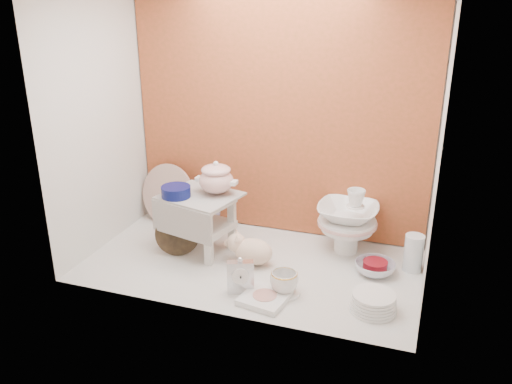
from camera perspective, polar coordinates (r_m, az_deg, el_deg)
ground at (r=2.95m, az=-0.50°, el=-7.72°), size 1.80×1.80×0.00m
niche_shell at (r=2.80m, az=0.68°, el=10.97°), size 1.86×1.03×1.53m
step_stool at (r=3.04m, az=-5.90°, el=-3.32°), size 0.47×0.43×0.34m
soup_tureen at (r=2.95m, az=-4.29°, el=1.57°), size 0.26×0.26×0.19m
cobalt_bowl at (r=2.96m, az=-8.58°, el=0.05°), size 0.18×0.18×0.06m
floral_platter at (r=3.42m, az=-9.47°, el=-0.26°), size 0.41×0.19×0.38m
blue_white_vase at (r=3.37m, az=-5.73°, el=-1.87°), size 0.28×0.28×0.23m
lacquer_tray at (r=3.03m, az=-8.40°, el=-4.46°), size 0.26×0.16×0.25m
mantel_clock at (r=2.65m, az=-1.69°, el=-8.93°), size 0.14×0.09×0.19m
plush_pig at (r=2.91m, az=-0.27°, el=-6.37°), size 0.32×0.28×0.16m
teacup_saucer at (r=2.69m, az=3.01°, el=-10.72°), size 0.21×0.21×0.01m
gold_rim_teacup at (r=2.66m, az=3.03°, el=-9.62°), size 0.17×0.17×0.11m
lattice_dish at (r=2.63m, az=0.93°, el=-11.31°), size 0.25×0.25×0.03m
dinner_plate_stack at (r=2.60m, az=12.47°, el=-11.44°), size 0.25×0.25×0.09m
crystal_bowl at (r=2.91m, az=12.64°, el=-7.95°), size 0.23×0.23×0.07m
clear_glass_vase at (r=2.97m, az=16.53°, el=-6.28°), size 0.12×0.12×0.20m
porcelain_tower at (r=3.05m, az=9.78°, el=-3.02°), size 0.43×0.43×0.39m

